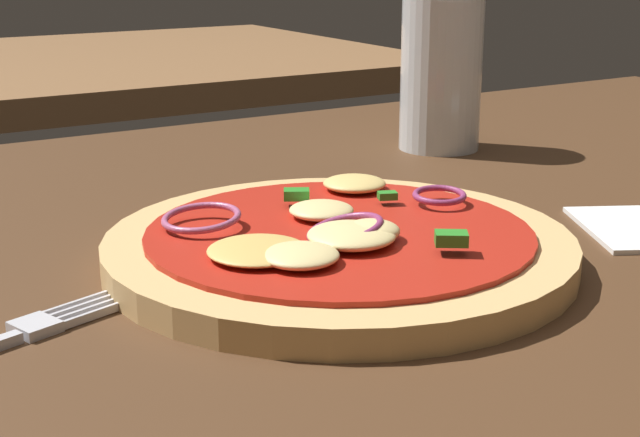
# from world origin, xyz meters

# --- Properties ---
(dining_table) EXTENTS (1.32, 0.89, 0.04)m
(dining_table) POSITION_xyz_m (0.00, 0.00, 0.02)
(dining_table) COLOR #4C301C
(dining_table) RESTS_ON ground
(pizza) EXTENTS (0.25, 0.25, 0.03)m
(pizza) POSITION_xyz_m (-0.05, 0.04, 0.05)
(pizza) COLOR tan
(pizza) RESTS_ON dining_table
(beer_glass) EXTENTS (0.07, 0.07, 0.12)m
(beer_glass) POSITION_xyz_m (0.18, 0.24, 0.09)
(beer_glass) COLOR silver
(beer_glass) RESTS_ON dining_table
(background_table) EXTENTS (0.82, 0.67, 0.04)m
(background_table) POSITION_xyz_m (0.17, 1.01, 0.02)
(background_table) COLOR brown
(background_table) RESTS_ON ground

